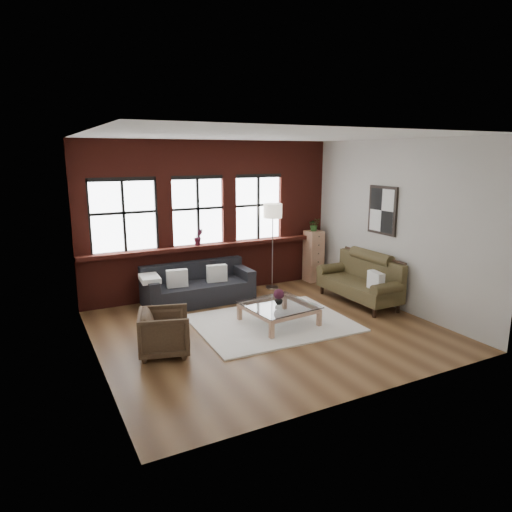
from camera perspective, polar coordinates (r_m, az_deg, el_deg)
name	(u,v)px	position (r m, az deg, el deg)	size (l,w,h in m)	color
floor	(267,329)	(7.89, 1.38, -9.11)	(5.50, 5.50, 0.00)	brown
ceiling	(268,136)	(7.33, 1.52, 14.81)	(5.50, 5.50, 0.00)	white
wall_back	(210,218)	(9.68, -5.73, 4.73)	(5.50, 5.50, 0.00)	#B9B6AC
wall_front	(372,271)	(5.44, 14.25, -1.84)	(5.50, 5.50, 0.00)	#B9B6AC
wall_left	(91,253)	(6.60, -19.98, 0.30)	(5.00, 5.00, 0.00)	#B9B6AC
wall_right	(394,225)	(9.08, 16.87, 3.72)	(5.00, 5.00, 0.00)	#B9B6AC
brick_backwall	(211,218)	(9.63, -5.60, 4.69)	(5.50, 0.12, 3.20)	#581C14
sill_ledge	(214,245)	(9.64, -5.33, 1.33)	(5.50, 0.30, 0.08)	#581C14
window_left	(123,217)	(9.11, -16.24, 4.75)	(1.38, 0.10, 1.50)	black
window_mid	(198,212)	(9.51, -7.32, 5.46)	(1.38, 0.10, 1.50)	black
window_right	(258,208)	(10.07, 0.21, 5.96)	(1.38, 0.10, 1.50)	black
wall_poster	(383,210)	(9.24, 15.54, 5.52)	(0.05, 0.74, 0.94)	black
shag_rug	(272,323)	(8.13, 2.07, -8.34)	(2.65, 2.08, 0.03)	white
dark_sofa	(198,283)	(9.20, -7.22, -3.42)	(2.17, 0.88, 0.78)	black
pillow_a	(177,278)	(8.91, -9.84, -2.76)	(0.40, 0.14, 0.34)	white
pillow_b	(217,273)	(9.18, -4.92, -2.16)	(0.40, 0.14, 0.34)	white
vintage_settee	(359,278)	(9.30, 12.71, -2.76)	(0.84, 1.89, 1.01)	#443A1F
pillow_settee	(376,281)	(8.80, 14.75, -3.01)	(0.14, 0.38, 0.34)	white
armchair	(165,332)	(6.99, -11.35, -9.32)	(0.72, 0.74, 0.67)	#3F2E1F
coffee_table	(279,314)	(8.06, 2.84, -7.29)	(1.12, 1.12, 0.38)	tan
vase	(279,300)	(7.97, 2.86, -5.54)	(0.14, 0.14, 0.15)	#B2B2B2
flowers	(279,294)	(7.94, 2.87, -4.78)	(0.18, 0.18, 0.18)	#461829
drawer_chest	(313,256)	(10.71, 7.19, -0.02)	(0.37, 0.37, 1.19)	tan
potted_plant_top	(314,225)	(10.57, 7.30, 3.91)	(0.27, 0.23, 0.30)	#2D5923
floor_lamp	(273,243)	(9.96, 2.08, 1.59)	(0.40, 0.40, 2.03)	#A5A5A8
sill_plant	(198,237)	(9.45, -7.21, 2.37)	(0.19, 0.15, 0.35)	#461829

